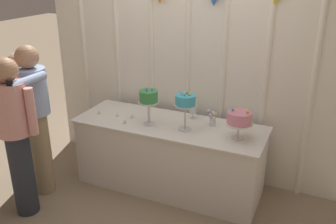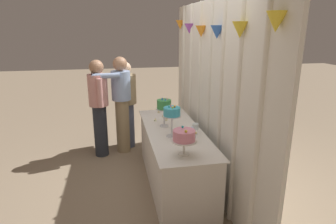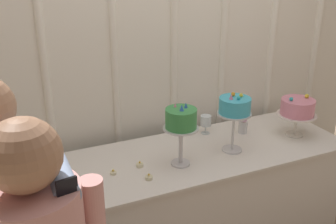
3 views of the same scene
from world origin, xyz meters
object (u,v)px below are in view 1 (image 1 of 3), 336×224
at_px(guest_man_dark_suit, 26,117).
at_px(guest_girl_blue_dress, 35,115).
at_px(guest_man_pink_jacket, 16,132).
at_px(cake_display_center, 185,102).
at_px(cake_table, 169,156).
at_px(cake_display_leftmost, 149,98).
at_px(wine_glass, 193,110).
at_px(tealight_far_left, 99,113).
at_px(tealight_near_right, 125,122).
at_px(tealight_far_right, 132,117).
at_px(flower_vase, 212,118).
at_px(cake_display_rightmost, 239,119).
at_px(tealight_near_left, 117,115).

bearing_deg(guest_man_dark_suit, guest_girl_blue_dress, -22.26).
bearing_deg(guest_man_pink_jacket, cake_display_center, 34.65).
height_order(cake_table, cake_display_leftmost, cake_display_leftmost).
bearing_deg(guest_man_pink_jacket, wine_glass, 43.37).
bearing_deg(wine_glass, guest_man_dark_suit, -154.00).
xyz_separation_m(tealight_far_left, tealight_near_right, (0.40, -0.11, 0.00)).
distance_m(tealight_near_right, guest_man_dark_suit, 1.08).
bearing_deg(tealight_near_right, cake_display_leftmost, 20.05).
bearing_deg(tealight_far_left, tealight_far_right, 6.79).
relative_size(tealight_far_right, guest_girl_blue_dress, 0.03).
relative_size(wine_glass, flower_vase, 0.78).
xyz_separation_m(cake_table, tealight_far_right, (-0.44, -0.02, 0.40)).
height_order(guest_man_dark_suit, guest_man_pink_jacket, guest_man_pink_jacket).
distance_m(cake_display_leftmost, guest_man_dark_suit, 1.37).
xyz_separation_m(cake_display_rightmost, flower_vase, (-0.33, 0.19, -0.13)).
height_order(wine_glass, guest_girl_blue_dress, guest_girl_blue_dress).
bearing_deg(cake_table, guest_girl_blue_dress, -152.62).
height_order(cake_display_center, tealight_far_right, cake_display_center).
height_order(cake_display_center, guest_man_pink_jacket, guest_man_pink_jacket).
relative_size(wine_glass, guest_girl_blue_dress, 0.09).
bearing_deg(cake_table, flower_vase, 17.04).
bearing_deg(tealight_near_left, cake_display_leftmost, -7.04).
bearing_deg(cake_display_leftmost, cake_display_center, 2.94).
distance_m(cake_display_leftmost, tealight_near_left, 0.52).
distance_m(tealight_far_left, guest_girl_blue_dress, 0.71).
xyz_separation_m(cake_display_center, flower_vase, (0.22, 0.21, -0.22)).
distance_m(tealight_near_left, guest_girl_blue_dress, 0.88).
xyz_separation_m(cake_table, cake_display_center, (0.21, -0.07, 0.70)).
xyz_separation_m(flower_vase, tealight_near_right, (-0.88, -0.32, -0.07)).
height_order(tealight_far_left, guest_girl_blue_dress, guest_girl_blue_dress).
distance_m(tealight_far_left, guest_man_pink_jacket, 0.99).
bearing_deg(guest_girl_blue_dress, tealight_far_right, 37.67).
distance_m(cake_display_leftmost, tealight_far_right, 0.38).
xyz_separation_m(cake_display_leftmost, guest_girl_blue_dress, (-1.05, -0.55, -0.16)).
xyz_separation_m(tealight_far_left, tealight_far_right, (0.41, 0.05, 0.00)).
bearing_deg(flower_vase, guest_man_pink_jacket, -144.08).
bearing_deg(tealight_near_left, tealight_near_right, -39.32).
relative_size(guest_man_dark_suit, guest_man_pink_jacket, 0.95).
bearing_deg(flower_vase, guest_man_dark_suit, -159.95).
bearing_deg(tealight_far_right, cake_display_center, -4.44).
distance_m(cake_display_leftmost, tealight_far_left, 0.72).
relative_size(cake_table, guest_man_dark_suit, 1.34).
relative_size(cake_table, guest_man_pink_jacket, 1.28).
height_order(cake_display_leftmost, tealight_near_right, cake_display_leftmost).
bearing_deg(cake_display_rightmost, cake_display_center, -178.10).
height_order(cake_display_rightmost, tealight_far_right, cake_display_rightmost).
distance_m(cake_display_leftmost, flower_vase, 0.70).
xyz_separation_m(cake_table, flower_vase, (0.43, 0.13, 0.48)).
height_order(tealight_far_left, guest_man_pink_jacket, guest_man_pink_jacket).
relative_size(wine_glass, guest_man_pink_jacket, 0.09).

